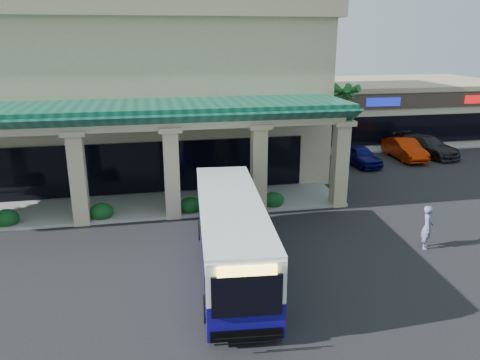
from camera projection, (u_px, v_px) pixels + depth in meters
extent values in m
plane|color=black|center=(252.00, 256.00, 19.89)|extent=(110.00, 110.00, 0.00)
imported|color=slate|center=(427.00, 227.00, 20.42)|extent=(0.77, 0.85, 1.96)
imported|color=#07084B|center=(359.00, 155.00, 33.81)|extent=(2.25, 4.42, 1.44)
imported|color=#9A1E00|center=(405.00, 149.00, 35.46)|extent=(1.82, 4.75, 1.54)
imported|color=black|center=(426.00, 146.00, 36.41)|extent=(3.92, 5.88, 1.58)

